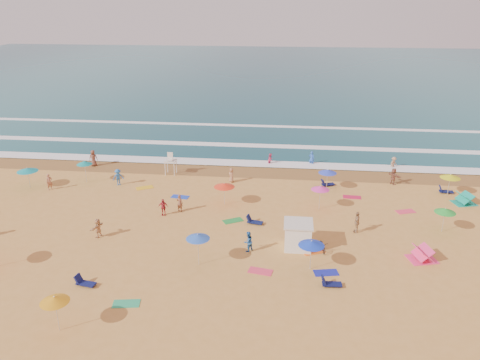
# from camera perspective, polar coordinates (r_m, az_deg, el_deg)

# --- Properties ---
(ground) EXTENTS (220.00, 220.00, 0.00)m
(ground) POSITION_cam_1_polar(r_m,az_deg,el_deg) (40.95, -4.04, -4.88)
(ground) COLOR gold
(ground) RESTS_ON ground
(ocean) EXTENTS (220.00, 140.00, 0.18)m
(ocean) POSITION_cam_1_polar(r_m,az_deg,el_deg) (121.65, 2.97, 12.80)
(ocean) COLOR #0C4756
(ocean) RESTS_ON ground
(wet_sand) EXTENTS (220.00, 220.00, 0.00)m
(wet_sand) POSITION_cam_1_polar(r_m,az_deg,el_deg) (52.30, -1.68, 1.15)
(wet_sand) COLOR olive
(wet_sand) RESTS_ON ground
(surf_foam) EXTENTS (200.00, 18.70, 0.05)m
(surf_foam) POSITION_cam_1_polar(r_m,az_deg,el_deg) (60.56, -0.55, 4.11)
(surf_foam) COLOR white
(surf_foam) RESTS_ON ground
(cabana) EXTENTS (2.00, 2.00, 2.00)m
(cabana) POSITION_cam_1_polar(r_m,az_deg,el_deg) (36.42, 7.07, -6.77)
(cabana) COLOR white
(cabana) RESTS_ON ground
(cabana_roof) EXTENTS (2.20, 2.20, 0.12)m
(cabana_roof) POSITION_cam_1_polar(r_m,az_deg,el_deg) (35.93, 7.15, -5.28)
(cabana_roof) COLOR silver
(cabana_roof) RESTS_ON cabana
(bicycle) EXTENTS (0.81, 1.67, 0.84)m
(bicycle) POSITION_cam_1_polar(r_m,az_deg,el_deg) (36.53, 10.04, -7.89)
(bicycle) COLOR black
(bicycle) RESTS_ON ground
(lifeguard_stand) EXTENTS (1.20, 1.20, 2.10)m
(lifeguard_stand) POSITION_cam_1_polar(r_m,az_deg,el_deg) (51.50, -8.45, 1.83)
(lifeguard_stand) COLOR white
(lifeguard_stand) RESTS_ON ground
(beach_umbrellas) EXTENTS (56.36, 25.04, 0.71)m
(beach_umbrellas) POSITION_cam_1_polar(r_m,az_deg,el_deg) (39.60, -5.66, -2.60)
(beach_umbrellas) COLOR blue
(beach_umbrellas) RESTS_ON ground
(loungers) EXTENTS (47.51, 22.11, 0.34)m
(loungers) POSITION_cam_1_polar(r_m,az_deg,el_deg) (37.87, 10.06, -7.21)
(loungers) COLOR #0E174A
(loungers) RESTS_ON ground
(towels) EXTENTS (43.45, 20.93, 0.03)m
(towels) POSITION_cam_1_polar(r_m,az_deg,el_deg) (38.61, -1.86, -6.53)
(towels) COLOR #C81945
(towels) RESTS_ON ground
(popup_tents) EXTENTS (8.84, 12.92, 1.20)m
(popup_tents) POSITION_cam_1_polar(r_m,az_deg,el_deg) (42.86, 23.86, -4.66)
(popup_tents) COLOR #FF387A
(popup_tents) RESTS_ON ground
(beachgoers) EXTENTS (37.27, 21.50, 2.13)m
(beachgoers) POSITION_cam_1_polar(r_m,az_deg,el_deg) (45.88, -1.88, -0.77)
(beachgoers) COLOR tan
(beachgoers) RESTS_ON ground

